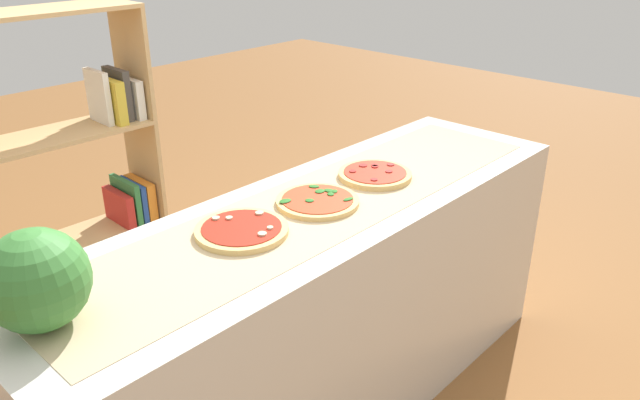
# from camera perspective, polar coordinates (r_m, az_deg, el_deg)

# --- Properties ---
(counter) EXTENTS (2.34, 0.65, 0.93)m
(counter) POSITION_cam_1_polar(r_m,az_deg,el_deg) (2.47, 0.00, -10.30)
(counter) COLOR beige
(counter) RESTS_ON ground_plane
(parchment_paper) EXTENTS (2.13, 0.48, 0.00)m
(parchment_paper) POSITION_cam_1_polar(r_m,az_deg,el_deg) (2.23, 0.00, -0.44)
(parchment_paper) COLOR tan
(parchment_paper) RESTS_ON counter
(pizza_mushroom_0) EXTENTS (0.31, 0.31, 0.03)m
(pizza_mushroom_0) POSITION_cam_1_polar(r_m,az_deg,el_deg) (2.05, -7.16, -2.73)
(pizza_mushroom_0) COLOR #DBB26B
(pizza_mushroom_0) RESTS_ON parchment_paper
(pizza_spinach_1) EXTENTS (0.30, 0.30, 0.03)m
(pizza_spinach_1) POSITION_cam_1_polar(r_m,az_deg,el_deg) (2.23, -0.22, -0.08)
(pizza_spinach_1) COLOR #DBB26B
(pizza_spinach_1) RESTS_ON parchment_paper
(pizza_pepperoni_2) EXTENTS (0.29, 0.29, 0.03)m
(pizza_pepperoni_2) POSITION_cam_1_polar(r_m,az_deg,el_deg) (2.47, 5.04, 2.34)
(pizza_pepperoni_2) COLOR #DBB26B
(pizza_pepperoni_2) RESTS_ON parchment_paper
(watermelon) EXTENTS (0.26, 0.26, 0.26)m
(watermelon) POSITION_cam_1_polar(r_m,az_deg,el_deg) (1.69, -24.49, -6.68)
(watermelon) COLOR #387A33
(watermelon) RESTS_ON counter
(bookshelf) EXTENTS (0.89, 0.31, 1.54)m
(bookshelf) POSITION_cam_1_polar(r_m,az_deg,el_deg) (3.01, -20.82, 0.42)
(bookshelf) COLOR tan
(bookshelf) RESTS_ON ground_plane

